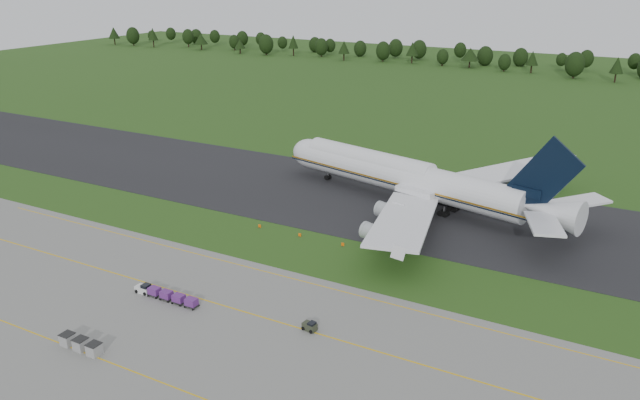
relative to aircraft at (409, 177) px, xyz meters
The scene contains 10 objects.
ground 32.83m from the aircraft, 106.16° to the right, with size 600.00×600.00×0.00m, color #234514.
apron 65.93m from the aircraft, 97.88° to the right, with size 300.00×52.00×0.06m, color slate.
taxiway 10.98m from the aircraft, 161.08° to the right, with size 300.00×40.00×0.08m, color black.
apron_markings 59.01m from the aircraft, 98.82° to the right, with size 300.00×30.20×0.01m.
tree_line 189.39m from the aircraft, 93.06° to the left, with size 528.80×22.95×11.72m.
aircraft is the anchor object (origin of this frame).
baggage_train 58.31m from the aircraft, 106.83° to the right, with size 11.32×1.45×1.39m.
utility_cart 53.40m from the aircraft, 83.48° to the right, with size 2.04×1.41×1.04m.
uld_row 73.04m from the aircraft, 103.86° to the right, with size 6.43×1.63×1.61m.
edge_markers 28.84m from the aircraft, 112.81° to the right, with size 18.04×0.30×0.60m.
Camera 1 is at (50.89, -85.13, 45.86)m, focal length 35.00 mm.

